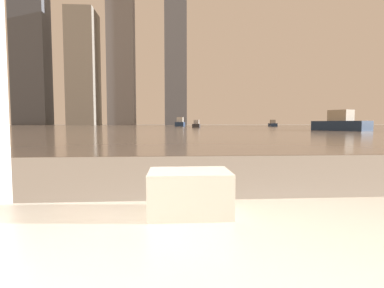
% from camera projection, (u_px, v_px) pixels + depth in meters
% --- Properties ---
extents(towel_stack, '(0.22, 0.16, 0.12)m').
position_uv_depth(towel_stack, '(189.00, 192.00, 0.83)').
color(towel_stack, silver).
rests_on(towel_stack, bathtub).
extents(harbor_water, '(180.00, 110.00, 0.01)m').
position_uv_depth(harbor_water, '(173.00, 127.00, 61.74)').
color(harbor_water, gray).
rests_on(harbor_water, ground_plane).
extents(harbor_boat_0, '(4.16, 5.89, 2.10)m').
position_uv_depth(harbor_boat_0, '(340.00, 123.00, 30.55)').
color(harbor_boat_0, navy).
rests_on(harbor_boat_0, harbor_water).
extents(harbor_boat_2, '(1.72, 3.66, 1.32)m').
position_uv_depth(harbor_boat_2, '(196.00, 125.00, 51.93)').
color(harbor_boat_2, '#2D2D33').
rests_on(harbor_boat_2, harbor_water).
extents(harbor_boat_3, '(2.76, 5.10, 1.82)m').
position_uv_depth(harbor_boat_3, '(339.00, 124.00, 63.00)').
color(harbor_boat_3, '#335647').
rests_on(harbor_boat_3, harbor_water).
extents(harbor_boat_4, '(2.60, 5.88, 2.13)m').
position_uv_depth(harbor_boat_4, '(180.00, 123.00, 70.38)').
color(harbor_boat_4, navy).
rests_on(harbor_boat_4, harbor_water).
extents(harbor_boat_5, '(1.91, 4.17, 1.51)m').
position_uv_depth(harbor_boat_5, '(273.00, 124.00, 67.84)').
color(harbor_boat_5, navy).
rests_on(harbor_boat_5, harbor_water).
extents(skyline_tower_0, '(12.16, 8.42, 53.41)m').
position_uv_depth(skyline_tower_0, '(31.00, 54.00, 112.06)').
color(skyline_tower_0, '#4C515B').
rests_on(skyline_tower_0, ground_plane).
extents(skyline_tower_1, '(10.14, 12.69, 42.80)m').
position_uv_depth(skyline_tower_1, '(83.00, 69.00, 113.72)').
color(skyline_tower_1, gray).
rests_on(skyline_tower_1, ground_plane).
extents(skyline_tower_2, '(10.05, 6.87, 57.67)m').
position_uv_depth(skyline_tower_2, '(121.00, 49.00, 114.15)').
color(skyline_tower_2, slate).
rests_on(skyline_tower_2, ground_plane).
extents(skyline_tower_3, '(8.29, 9.89, 77.14)m').
position_uv_depth(skyline_tower_3, '(175.00, 25.00, 114.87)').
color(skyline_tower_3, slate).
rests_on(skyline_tower_3, ground_plane).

